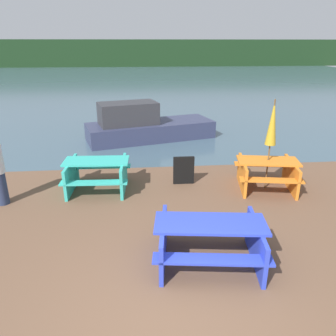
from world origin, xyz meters
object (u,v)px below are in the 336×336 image
picnic_table_orange (267,172)px  umbrella_gold (272,123)px  picnic_table_teal (97,172)px  picnic_table_blue (210,238)px  boat (145,126)px  signboard (184,170)px

picnic_table_orange → umbrella_gold: 1.25m
umbrella_gold → picnic_table_teal: bearing=175.9°
picnic_table_blue → picnic_table_orange: 3.54m
picnic_table_orange → picnic_table_teal: (-4.30, 0.31, 0.01)m
boat → signboard: 4.49m
picnic_table_teal → signboard: bearing=4.3°
picnic_table_orange → picnic_table_teal: picnic_table_teal is taller
picnic_table_teal → boat: bearing=74.1°
picnic_table_blue → picnic_table_teal: (-2.22, 3.17, 0.00)m
picnic_table_blue → umbrella_gold: 3.76m
picnic_table_blue → picnic_table_teal: size_ratio=1.21×
picnic_table_teal → boat: size_ratio=0.32×
picnic_table_orange → signboard: (-2.07, 0.48, -0.08)m
picnic_table_orange → boat: bearing=121.6°
umbrella_gold → boat: 5.84m
picnic_table_teal → umbrella_gold: 4.49m
picnic_table_blue → picnic_table_orange: (2.08, 2.87, -0.01)m
signboard → umbrella_gold: bearing=-12.9°
picnic_table_orange → umbrella_gold: umbrella_gold is taller
boat → signboard: size_ratio=6.80×
picnic_table_blue → boat: 7.79m
umbrella_gold → picnic_table_blue: bearing=-126.0°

